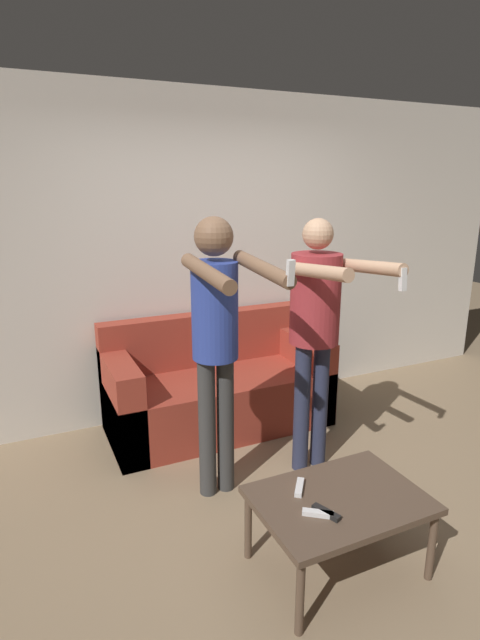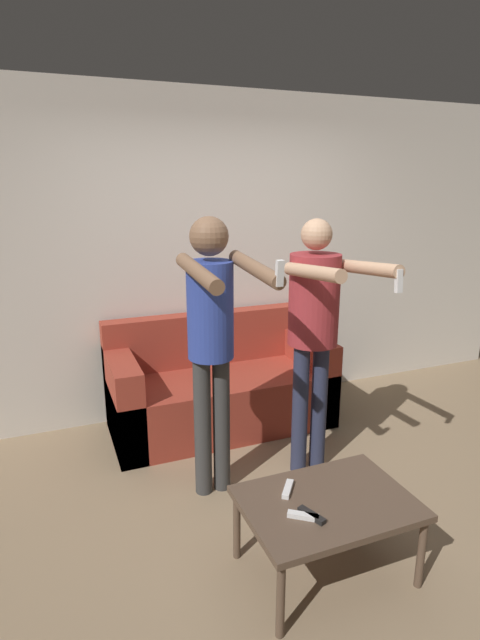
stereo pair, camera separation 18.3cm
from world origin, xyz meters
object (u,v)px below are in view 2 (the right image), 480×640
object	(u,v)px
couch	(220,389)
coffee_table	(327,507)
remote_near	(312,515)
person_standing_right	(315,318)
person_standing_left	(212,328)
remote_mid	(303,516)
remote_far	(288,489)

from	to	relation	value
couch	coffee_table	world-z (taller)	couch
coffee_table	remote_near	size ratio (longest dim) A/B	5.60
person_standing_right	remote_near	distance (m)	1.30
remote_near	couch	bearing A→B (deg)	84.12
couch	person_standing_left	world-z (taller)	person_standing_left
couch	person_standing_right	distance (m)	1.24
coffee_table	remote_mid	distance (m)	0.21
person_standing_left	person_standing_right	bearing A→B (deg)	0.38
coffee_table	remote_near	distance (m)	0.18
remote_mid	remote_far	bearing A→B (deg)	82.16
person_standing_right	coffee_table	size ratio (longest dim) A/B	2.05
person_standing_right	remote_far	size ratio (longest dim) A/B	12.43
person_standing_right	remote_far	xyz separation A→B (m)	(-0.56, -0.74, -0.67)
remote_near	remote_far	xyz separation A→B (m)	(-0.01, 0.23, 0.00)
remote_near	coffee_table	bearing A→B (deg)	31.70
couch	remote_mid	distance (m)	1.86
person_standing_left	remote_far	size ratio (longest dim) A/B	12.66
person_standing_right	coffee_table	world-z (taller)	person_standing_right
person_standing_left	coffee_table	world-z (taller)	person_standing_left
coffee_table	remote_near	xyz separation A→B (m)	(-0.14, -0.09, 0.06)
remote_far	remote_near	bearing A→B (deg)	-87.51
remote_mid	couch	bearing A→B (deg)	82.85
remote_near	remote_far	world-z (taller)	same
person_standing_left	coffee_table	xyz separation A→B (m)	(0.31, -0.88, -0.74)
coffee_table	person_standing_right	bearing A→B (deg)	65.36
couch	remote_far	size ratio (longest dim) A/B	12.66
couch	person_standing_left	distance (m)	1.25
person_standing_left	coffee_table	size ratio (longest dim) A/B	2.08
couch	remote_mid	bearing A→B (deg)	-97.15
coffee_table	remote_mid	bearing A→B (deg)	-157.03
coffee_table	couch	bearing A→B (deg)	88.44
person_standing_right	coffee_table	xyz separation A→B (m)	(-0.40, -0.88, -0.73)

